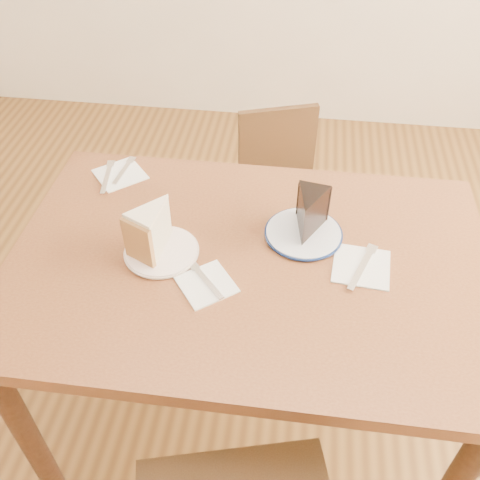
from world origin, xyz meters
The scene contains 14 objects.
ground centered at (0.00, 0.00, 0.00)m, with size 4.00×4.00×0.00m, color #492D13.
table centered at (0.00, 0.00, 0.65)m, with size 1.20×0.80×0.75m.
chair_far centered at (0.05, 0.70, 0.40)m, with size 0.45×0.45×0.72m.
plate_cream centered at (-0.22, -0.01, 0.76)m, with size 0.18×0.18×0.01m, color white.
plate_navy centered at (0.13, 0.10, 0.76)m, with size 0.19×0.19×0.01m, color white.
carrot_cake centered at (-0.23, 0.01, 0.82)m, with size 0.08×0.12×0.11m, color beige, non-canonical shape.
chocolate_cake centered at (0.14, 0.11, 0.81)m, with size 0.08×0.12×0.10m, color black, non-canonical shape.
napkin_cream centered at (-0.09, -0.10, 0.75)m, with size 0.12×0.12×0.00m, color white.
napkin_navy centered at (0.28, 0.01, 0.75)m, with size 0.14×0.14×0.00m, color white.
napkin_spare centered at (-0.42, 0.30, 0.75)m, with size 0.13×0.13×0.00m, color white.
fork_cream centered at (-0.09, -0.09, 0.76)m, with size 0.01×0.14×0.00m, color silver.
knife_navy centered at (0.28, 0.00, 0.76)m, with size 0.02×0.17×0.00m, color silver.
fork_spare centered at (-0.41, 0.31, 0.76)m, with size 0.01×0.14×0.00m, color silver.
knife_spare centered at (-0.45, 0.27, 0.76)m, with size 0.01×0.16×0.00m, color silver.
Camera 1 is at (0.10, -0.93, 1.69)m, focal length 40.00 mm.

